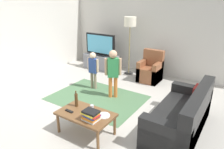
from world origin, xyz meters
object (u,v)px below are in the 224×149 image
object	(u,v)px
plate	(104,115)
couch	(184,117)
soda_can	(92,108)
tv_stand	(101,62)
tv	(100,45)
child_center	(113,70)
child_near_tv	(93,67)
floor_lamp	(130,25)
armchair	(151,71)
tv_remote	(69,111)
book_stack	(91,115)
bottle	(76,100)
coffee_table	(86,115)

from	to	relation	value
plate	couch	bearing A→B (deg)	39.67
soda_can	plate	size ratio (longest dim) A/B	0.55
tv_stand	soda_can	xyz separation A→B (m)	(1.95, -2.94, 0.24)
tv	child_center	xyz separation A→B (m)	(1.51, -1.54, -0.13)
couch	child_center	size ratio (longest dim) A/B	1.51
plate	child_near_tv	bearing A→B (deg)	132.80
floor_lamp	child_center	world-z (taller)	floor_lamp
armchair	tv_remote	size ratio (longest dim) A/B	5.29
couch	tv_remote	size ratio (longest dim) A/B	10.59
floor_lamp	soda_can	bearing A→B (deg)	-72.90
child_center	armchair	bearing A→B (deg)	77.96
tv_remote	plate	xyz separation A→B (m)	(0.60, 0.22, -0.00)
child_near_tv	couch	bearing A→B (deg)	-13.73
tv	tv_remote	bearing A→B (deg)	-62.82
child_center	soda_can	xyz separation A→B (m)	(0.45, -1.38, -0.24)
couch	book_stack	distance (m)	1.69
child_center	plate	distance (m)	1.60
tv_remote	soda_can	world-z (taller)	soda_can
tv	tv_remote	xyz separation A→B (m)	(1.62, -3.16, -0.42)
couch	plate	size ratio (longest dim) A/B	8.18
book_stack	tv_remote	bearing A→B (deg)	179.92
couch	book_stack	world-z (taller)	couch
plate	soda_can	bearing A→B (deg)	175.77
child_center	book_stack	world-z (taller)	child_center
child_near_tv	child_center	distance (m)	0.75
tv_stand	tv	xyz separation A→B (m)	(0.00, -0.02, 0.60)
bottle	tv_remote	xyz separation A→B (m)	(0.02, -0.22, -0.12)
coffee_table	soda_can	size ratio (longest dim) A/B	8.33
coffee_table	couch	bearing A→B (deg)	35.54
book_stack	child_center	bearing A→B (deg)	110.87
tv	child_near_tv	size ratio (longest dim) A/B	1.10
couch	floor_lamp	size ratio (longest dim) A/B	1.01
coffee_table	bottle	world-z (taller)	bottle
book_stack	tv_remote	distance (m)	0.51
tv	floor_lamp	world-z (taller)	floor_lamp
book_stack	soda_can	size ratio (longest dim) A/B	2.49
plate	armchair	bearing A→B (deg)	97.63
coffee_table	plate	size ratio (longest dim) A/B	4.55
coffee_table	child_center	bearing A→B (deg)	104.80
couch	tv	bearing A→B (deg)	148.96
armchair	book_stack	size ratio (longest dim) A/B	3.01
tv_stand	tv	distance (m)	0.60
tv_stand	bottle	xyz separation A→B (m)	(1.60, -2.96, 0.31)
tv	armchair	distance (m)	1.91
couch	plate	xyz separation A→B (m)	(-1.12, -0.93, 0.14)
coffee_table	book_stack	xyz separation A→B (m)	(0.22, -0.12, 0.14)
book_stack	couch	bearing A→B (deg)	43.32
tv_remote	child_near_tv	bearing A→B (deg)	117.86
bottle	tv_remote	distance (m)	0.25
coffee_table	bottle	bearing A→B (deg)	161.57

